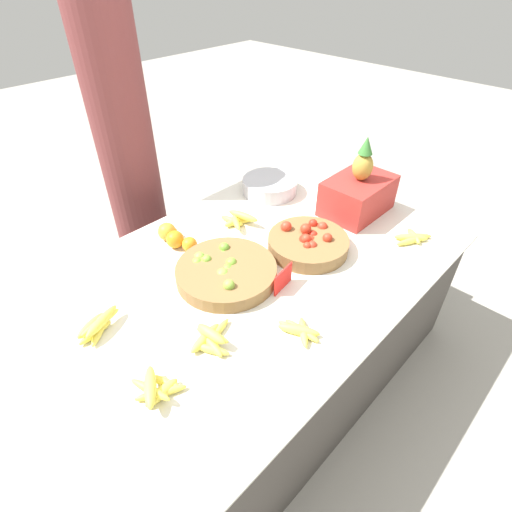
% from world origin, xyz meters
% --- Properties ---
extents(ground_plane, '(12.00, 12.00, 0.00)m').
position_xyz_m(ground_plane, '(0.00, 0.00, 0.00)').
color(ground_plane, '#A39E93').
extents(market_table, '(1.75, 1.16, 0.63)m').
position_xyz_m(market_table, '(0.00, 0.00, 0.32)').
color(market_table, '#4C4742').
rests_on(market_table, ground_plane).
extents(lime_bowl, '(0.40, 0.40, 0.09)m').
position_xyz_m(lime_bowl, '(-0.14, 0.03, 0.66)').
color(lime_bowl, olive).
rests_on(lime_bowl, market_table).
extents(tomato_basket, '(0.35, 0.35, 0.10)m').
position_xyz_m(tomato_basket, '(0.24, -0.08, 0.67)').
color(tomato_basket, olive).
rests_on(tomato_basket, market_table).
extents(orange_pile, '(0.10, 0.21, 0.08)m').
position_xyz_m(orange_pile, '(-0.14, 0.37, 0.67)').
color(orange_pile, orange).
rests_on(orange_pile, market_table).
extents(metal_bowl, '(0.29, 0.29, 0.08)m').
position_xyz_m(metal_bowl, '(0.49, 0.38, 0.67)').
color(metal_bowl, '#B7B7BF').
rests_on(metal_bowl, market_table).
extents(price_sign, '(0.12, 0.02, 0.09)m').
position_xyz_m(price_sign, '(-0.03, -0.17, 0.68)').
color(price_sign, red).
rests_on(price_sign, market_table).
extents(produce_crate, '(0.34, 0.24, 0.38)m').
position_xyz_m(produce_crate, '(0.65, -0.06, 0.74)').
color(produce_crate, '#B22D28').
rests_on(produce_crate, market_table).
extents(banana_bunch_front_right, '(0.18, 0.13, 0.06)m').
position_xyz_m(banana_bunch_front_right, '(-0.63, 0.14, 0.66)').
color(banana_bunch_front_right, '#EFDB4C').
rests_on(banana_bunch_front_right, market_table).
extents(banana_bunch_front_left, '(0.11, 0.16, 0.04)m').
position_xyz_m(banana_bunch_front_left, '(-0.16, -0.36, 0.65)').
color(banana_bunch_front_left, '#EFDB4C').
rests_on(banana_bunch_front_left, market_table).
extents(banana_bunch_middle_left, '(0.18, 0.14, 0.03)m').
position_xyz_m(banana_bunch_middle_left, '(0.61, -0.38, 0.65)').
color(banana_bunch_middle_left, '#EFDB4C').
rests_on(banana_bunch_middle_left, market_table).
extents(banana_bunch_middle_right, '(0.15, 0.19, 0.06)m').
position_xyz_m(banana_bunch_middle_right, '(0.16, 0.27, 0.66)').
color(banana_bunch_middle_right, '#EFDB4C').
rests_on(banana_bunch_middle_right, market_table).
extents(banana_bunch_front_center, '(0.15, 0.14, 0.06)m').
position_xyz_m(banana_bunch_front_center, '(-0.63, -0.21, 0.66)').
color(banana_bunch_front_center, '#EFDB4C').
rests_on(banana_bunch_front_center, market_table).
extents(banana_bunch_back_center, '(0.19, 0.15, 0.06)m').
position_xyz_m(banana_bunch_back_center, '(-0.40, -0.18, 0.66)').
color(banana_bunch_back_center, '#EFDB4C').
rests_on(banana_bunch_back_center, market_table).
extents(vendor_person, '(0.29, 0.29, 1.73)m').
position_xyz_m(vendor_person, '(0.02, 0.94, 0.81)').
color(vendor_person, brown).
rests_on(vendor_person, ground_plane).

